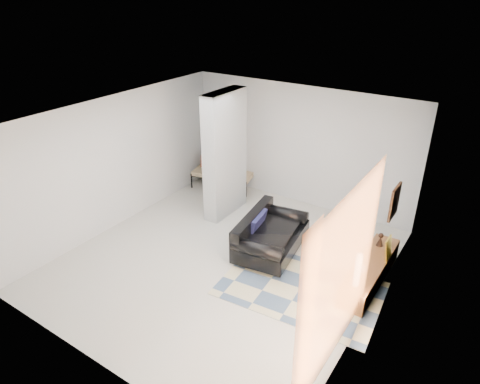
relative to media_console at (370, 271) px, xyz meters
The scene contains 17 objects.
floor 2.68m from the media_console, 160.29° to the right, with size 6.00×6.00×0.00m, color beige.
ceiling 3.73m from the media_console, 160.29° to the right, with size 6.00×6.00×0.00m, color white.
wall_back 3.49m from the media_console, 140.23° to the left, with size 6.00×6.00×0.00m, color silver.
wall_front 4.80m from the media_console, 122.85° to the right, with size 6.00×6.00×0.00m, color silver.
wall_left 5.48m from the media_console, behind, with size 6.00×6.00×0.00m, color silver.
wall_right 1.52m from the media_console, 75.71° to the right, with size 6.00×6.00×0.00m, color silver.
partition_column 3.88m from the media_console, 169.10° to the left, with size 0.35×1.20×2.80m, color #B5B9BC.
hallway_door 5.12m from the media_console, 156.00° to the left, with size 0.85×0.06×2.04m, color silver.
curtain 2.41m from the media_console, 85.82° to the right, with size 2.55×2.55×0.00m, color orange.
wall_art 1.46m from the media_console, ahead, with size 0.04×0.45×0.55m, color #3A2010.
media_console is the anchor object (origin of this frame).
loveseat 2.00m from the media_console, behind, with size 1.24×1.85×0.76m.
daybed 4.78m from the media_console, 158.87° to the left, with size 1.62×0.97×0.77m.
area_rug 1.29m from the media_console, 136.26° to the right, with size 2.69×1.80×0.01m, color beige.
cylinder_lamp 0.90m from the media_console, 91.52° to the right, with size 0.11×0.11×0.58m, color white.
bronze_figurine 0.68m from the media_console, 94.77° to the left, with size 0.13×0.13×0.26m, color #331F16, non-canonical shape.
vase 0.47m from the media_console, 97.81° to the right, with size 0.17×0.17×0.18m, color silver.
Camera 1 is at (3.99, -5.50, 4.82)m, focal length 32.00 mm.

